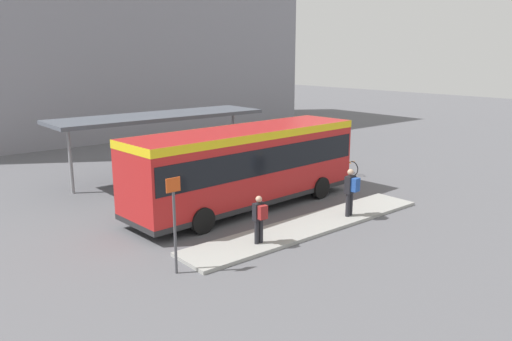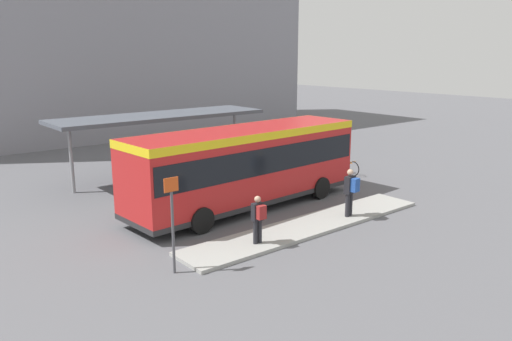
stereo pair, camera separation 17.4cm
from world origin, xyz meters
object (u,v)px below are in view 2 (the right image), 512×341
Objects in this scene: bicycle_orange at (346,167)px; bicycle_black at (337,164)px; pedestrian_waiting at (258,217)px; potted_planter_near_shelter at (206,169)px; platform_sign at (173,221)px; pedestrian_companion at (351,190)px; city_bus at (246,162)px.

bicycle_orange is 0.78m from bicycle_black.
pedestrian_waiting reaches higher than potted_planter_near_shelter.
potted_planter_near_shelter is (-6.76, 2.34, 0.33)m from bicycle_black.
bicycle_black is 14.37m from platform_sign.
platform_sign is at bearing 80.81° from pedestrian_companion.
pedestrian_companion is (2.03, -3.70, -0.72)m from city_bus.
pedestrian_companion is 7.42m from bicycle_orange.
city_bus is 8.06m from bicycle_black.
platform_sign is at bearing -149.65° from city_bus.
platform_sign reaches higher than bicycle_black.
pedestrian_waiting is 0.56× the size of platform_sign.
pedestrian_waiting is 1.21× the size of potted_planter_near_shelter.
bicycle_black is 0.59× the size of platform_sign.
potted_planter_near_shelter is (-1.12, 8.01, -0.47)m from pedestrian_companion.
pedestrian_waiting is at bearing -126.52° from city_bus.
pedestrian_companion is 7.54m from platform_sign.
pedestrian_waiting is 11.55m from bicycle_black.
platform_sign is at bearing -65.88° from bicycle_orange.
city_bus is at bearing -101.99° from potted_planter_near_shelter.
city_bus is at bearing 96.96° from bicycle_black.
bicycle_black is (0.12, 0.77, -0.03)m from bicycle_orange.
potted_planter_near_shelter is (-6.63, 3.11, 0.30)m from bicycle_orange.
bicycle_orange is 1.37× the size of potted_planter_near_shelter.
bicycle_orange is at bearing -25.11° from potted_planter_near_shelter.
potted_planter_near_shelter is at bearing -0.88° from pedestrian_companion.
platform_sign reaches higher than pedestrian_companion.
bicycle_orange is (9.95, 4.85, -0.64)m from pedestrian_waiting.
city_bus is 6.33× the size of bicycle_black.
potted_planter_near_shelter is at bearing 51.15° from platform_sign.
bicycle_black is at bearing -58.72° from pedestrian_waiting.
pedestrian_waiting is at bearing -0.01° from platform_sign.
bicycle_black is 7.16m from potted_planter_near_shelter.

